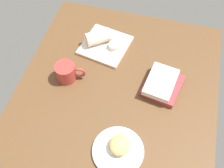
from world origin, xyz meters
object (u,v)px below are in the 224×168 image
Objects in this scene: book_stack at (162,84)px; round_plate at (118,151)px; scone_pastry at (119,145)px; breakfast_wrap at (98,37)px; square_plate at (105,45)px; coffee_mug at (66,72)px; sauce_cup at (114,46)px.

round_plate is at bearing -18.74° from book_stack.
breakfast_wrap is (-51.42, -23.72, 1.37)cm from scone_pastry.
square_plate is 26.38cm from coffee_mug.
sauce_cup is at bearing 42.78° from breakfast_wrap.
round_plate is 53.18cm from sauce_cup.
scone_pastry is (-1.33, 0.14, 2.91)cm from round_plate.
scone_pastry is at bearing 16.77° from sauce_cup.
book_stack reaches higher than square_plate.
round_plate is at bearing 47.74° from coffee_mug.
sauce_cup is 0.40× the size of coffee_mug.
coffee_mug reaches higher than scone_pastry.
square_plate is (-51.98, -19.70, 0.10)cm from round_plate.
sauce_cup is 0.27× the size of book_stack.
scone_pastry is 41.92cm from coffee_mug.
book_stack is (16.54, 26.54, -0.35)cm from sauce_cup.
sauce_cup is (-49.69, -14.98, -0.62)cm from scone_pastry.
coffee_mug reaches higher than square_plate.
sauce_cup is (-51.02, -14.84, 2.29)cm from round_plate.
round_plate is 1.00× the size of book_stack.
square_plate is (-50.65, -19.84, -2.81)cm from scone_pastry.
square_plate is at bearing -159.25° from round_plate.
coffee_mug is (-27.38, -31.73, 0.81)cm from scone_pastry.
breakfast_wrap is (-52.75, -23.59, 4.28)cm from round_plate.
coffee_mug reaches higher than book_stack.
breakfast_wrap is at bearing 161.59° from coffee_mug.
round_plate is 57.94cm from breakfast_wrap.
breakfast_wrap is (-0.77, -3.89, 4.18)cm from square_plate.
book_stack is (18.27, 35.28, -2.34)cm from breakfast_wrap.
square_plate is 1.08× the size of book_stack.
breakfast_wrap is 0.89× the size of coffee_mug.
coffee_mug is at bearing -132.26° from round_plate.
round_plate is at bearing -5.92° from scone_pastry.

